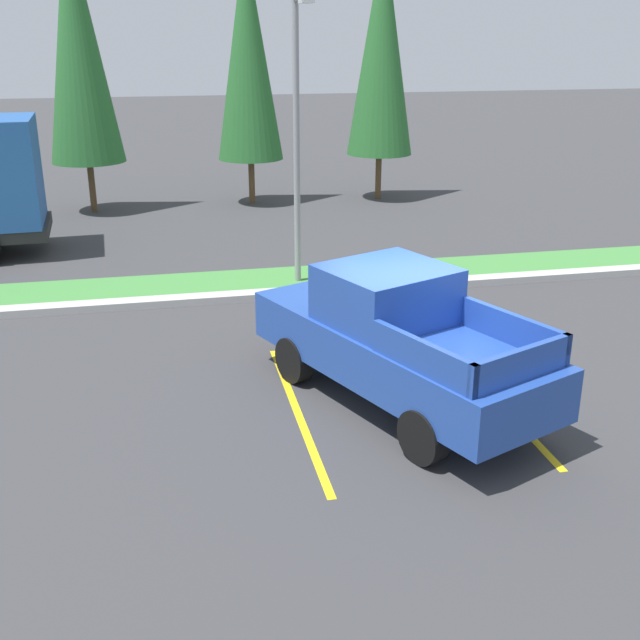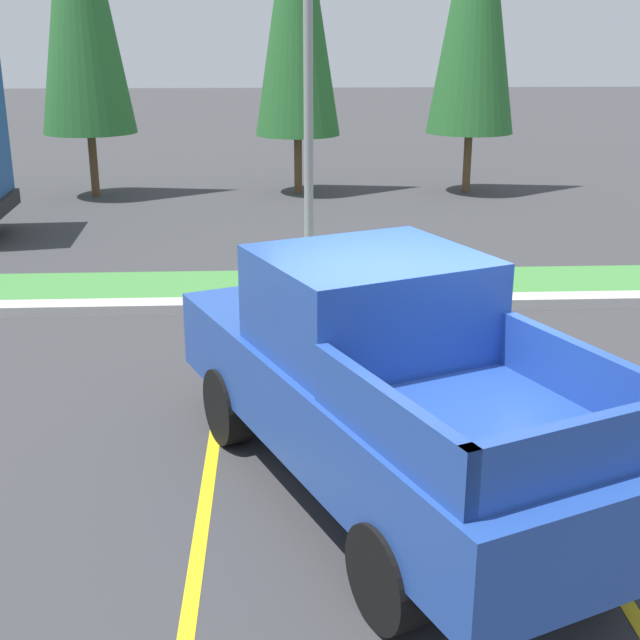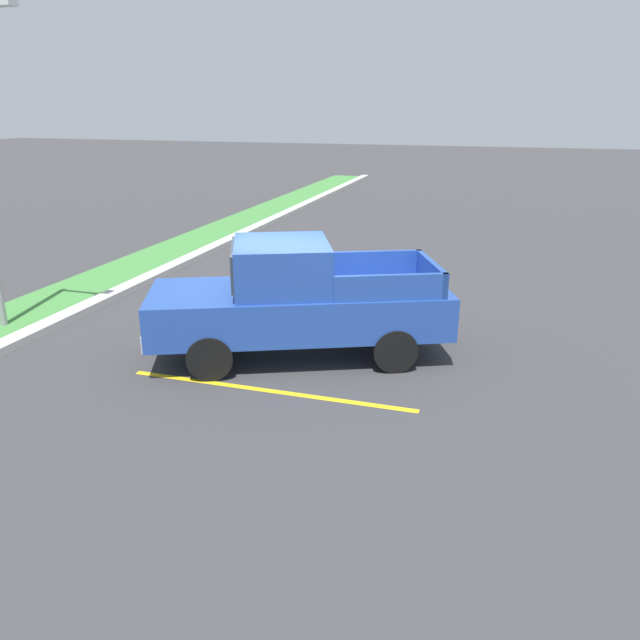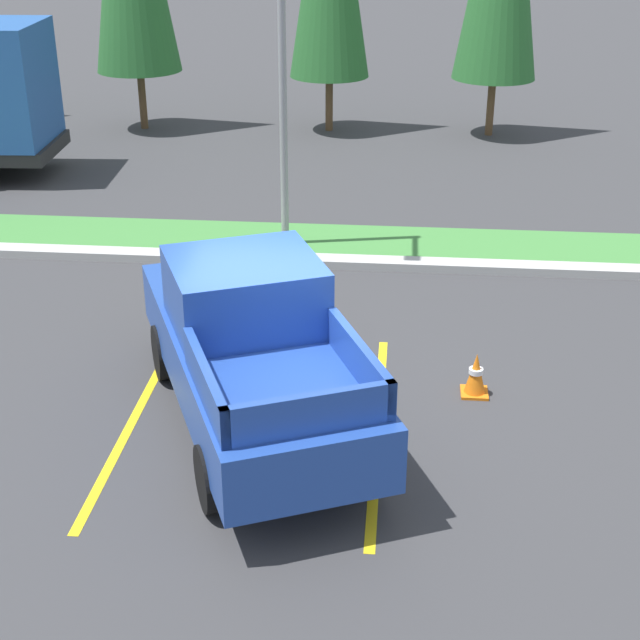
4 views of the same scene
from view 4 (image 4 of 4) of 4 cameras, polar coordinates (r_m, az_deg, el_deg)
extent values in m
plane|color=#38383A|center=(12.12, -2.36, -5.49)|extent=(120.00, 120.00, 0.00)
cube|color=yellow|center=(12.19, -11.25, -5.81)|extent=(0.12, 4.80, 0.01)
cube|color=yellow|center=(11.74, 3.54, -6.63)|extent=(0.12, 4.80, 0.01)
cube|color=#B2B2AD|center=(16.56, -0.14, 3.62)|extent=(56.00, 0.40, 0.15)
cube|color=#42843D|center=(17.59, 0.20, 4.81)|extent=(56.00, 1.80, 0.06)
cylinder|color=black|center=(12.88, -9.42, -1.93)|extent=(0.56, 0.81, 0.76)
cylinder|color=black|center=(13.18, -2.13, -0.91)|extent=(0.56, 0.81, 0.76)
cylinder|color=black|center=(10.24, -6.57, -9.55)|extent=(0.56, 0.81, 0.76)
cylinder|color=black|center=(10.62, 2.52, -7.99)|extent=(0.56, 0.81, 0.76)
cube|color=#23479E|center=(11.43, -4.13, -2.52)|extent=(3.79, 5.53, 0.76)
cube|color=#23479E|center=(11.35, -4.63, 1.73)|extent=(2.25, 2.16, 0.84)
cube|color=#2D3842|center=(12.06, -5.56, 3.43)|extent=(1.51, 0.69, 0.63)
cube|color=#23479E|center=(9.74, -7.01, -3.92)|extent=(0.84, 1.79, 0.44)
cube|color=#23479E|center=(10.14, 2.44, -2.50)|extent=(0.84, 1.79, 0.44)
cube|color=#23479E|center=(9.16, -0.64, -5.77)|extent=(1.69, 0.80, 0.44)
cube|color=silver|center=(13.78, -6.69, 1.34)|extent=(1.72, 0.86, 0.28)
cylinder|color=black|center=(23.99, -18.74, 10.29)|extent=(1.02, 0.36, 1.00)
cylinder|color=gray|center=(16.65, -2.29, 14.37)|extent=(0.14, 0.14, 6.07)
cylinder|color=brown|center=(26.41, -10.79, 13.09)|extent=(0.20, 0.20, 1.56)
cylinder|color=brown|center=(25.77, 0.56, 13.10)|extent=(0.20, 0.20, 1.45)
cylinder|color=brown|center=(25.66, 10.38, 12.70)|extent=(0.20, 0.20, 1.50)
cube|color=orange|center=(12.62, 9.41, -4.40)|extent=(0.36, 0.36, 0.04)
cone|color=orange|center=(12.48, 9.50, -3.20)|extent=(0.28, 0.28, 0.56)
cylinder|color=white|center=(12.46, 9.51, -3.09)|extent=(0.19, 0.19, 0.07)
camera|label=1|loc=(5.19, -85.23, -7.73)|focal=43.64mm
camera|label=2|loc=(4.83, -29.06, -7.62)|focal=48.17mm
camera|label=3|loc=(13.38, -54.74, 6.61)|focal=34.46mm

